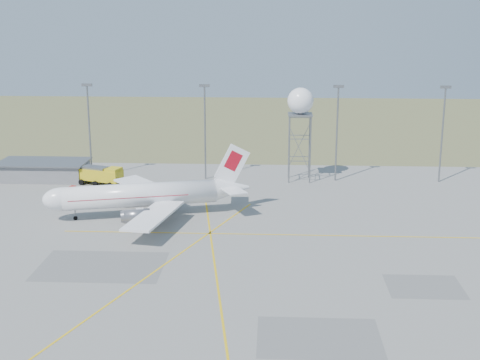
{
  "coord_description": "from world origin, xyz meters",
  "views": [
    {
      "loc": [
        4.52,
        -73.9,
        36.3
      ],
      "look_at": [
        -1.21,
        40.0,
        6.6
      ],
      "focal_mm": 50.0,
      "sensor_mm": 36.0,
      "label": 1
    }
  ],
  "objects_px": {
    "radar_tower": "(300,129)",
    "fire_truck": "(101,176)",
    "baggage_tug": "(75,192)",
    "airliner_main": "(144,195)"
  },
  "relations": [
    {
      "from": "baggage_tug",
      "to": "radar_tower",
      "type": "bearing_deg",
      "value": 32.66
    },
    {
      "from": "airliner_main",
      "to": "fire_truck",
      "type": "height_order",
      "value": "airliner_main"
    },
    {
      "from": "radar_tower",
      "to": "baggage_tug",
      "type": "height_order",
      "value": "radar_tower"
    },
    {
      "from": "radar_tower",
      "to": "baggage_tug",
      "type": "distance_m",
      "value": 48.12
    },
    {
      "from": "radar_tower",
      "to": "fire_truck",
      "type": "bearing_deg",
      "value": -171.96
    },
    {
      "from": "airliner_main",
      "to": "fire_truck",
      "type": "bearing_deg",
      "value": -72.48
    },
    {
      "from": "airliner_main",
      "to": "fire_truck",
      "type": "xyz_separation_m",
      "value": [
        -13.16,
        20.86,
        -1.96
      ]
    },
    {
      "from": "radar_tower",
      "to": "baggage_tug",
      "type": "xyz_separation_m",
      "value": [
        -44.72,
        -14.36,
        -10.47
      ]
    },
    {
      "from": "airliner_main",
      "to": "radar_tower",
      "type": "height_order",
      "value": "radar_tower"
    },
    {
      "from": "airliner_main",
      "to": "baggage_tug",
      "type": "height_order",
      "value": "airliner_main"
    }
  ]
}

